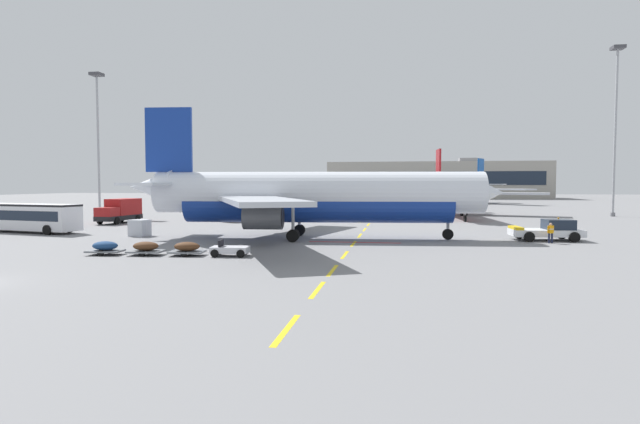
% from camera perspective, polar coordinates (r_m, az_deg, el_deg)
% --- Properties ---
extents(ground, '(400.00, 400.00, 0.00)m').
position_cam_1_polar(ground, '(65.00, 25.08, -1.63)').
color(ground, slate).
extents(apron_paint_markings, '(8.00, 96.77, 0.01)m').
position_cam_1_polar(apron_paint_markings, '(60.24, 5.19, -1.70)').
color(apron_paint_markings, yellow).
rests_on(apron_paint_markings, ground).
extents(airliner_foreground, '(34.82, 34.50, 12.20)m').
position_cam_1_polar(airliner_foreground, '(47.28, -0.96, 1.78)').
color(airliner_foreground, silver).
rests_on(airliner_foreground, ground).
extents(pushback_tug, '(6.21, 3.59, 2.08)m').
position_cam_1_polar(pushback_tug, '(50.40, 24.11, -1.88)').
color(pushback_tug, silver).
rests_on(pushback_tug, ground).
extents(airliner_mid_left, '(30.87, 32.58, 11.96)m').
position_cam_1_polar(airliner_mid_left, '(133.61, 15.64, 2.52)').
color(airliner_mid_left, white).
rests_on(airliner_mid_left, ground).
extents(airliner_far_center, '(31.93, 32.20, 11.28)m').
position_cam_1_polar(airliner_far_center, '(82.38, 14.30, 2.06)').
color(airliner_far_center, white).
rests_on(airliner_far_center, ground).
extents(apron_shuttle_bus, '(12.32, 5.03, 3.00)m').
position_cam_1_polar(apron_shuttle_bus, '(61.51, -29.72, -0.37)').
color(apron_shuttle_bus, silver).
rests_on(apron_shuttle_bus, ground).
extents(catering_truck, '(5.89, 7.15, 3.14)m').
position_cam_1_polar(catering_truck, '(71.71, -10.30, 0.36)').
color(catering_truck, black).
rests_on(catering_truck, ground).
extents(fuel_service_truck, '(3.10, 7.17, 3.14)m').
position_cam_1_polar(fuel_service_truck, '(71.19, -21.38, 0.17)').
color(fuel_service_truck, black).
rests_on(fuel_service_truck, ground).
extents(baggage_train, '(11.68, 2.49, 1.14)m').
position_cam_1_polar(baggage_train, '(37.98, -16.71, -3.87)').
color(baggage_train, silver).
rests_on(baggage_train, ground).
extents(ground_crew_worker, '(0.62, 0.50, 1.75)m').
position_cam_1_polar(ground_crew_worker, '(48.03, 24.31, -2.00)').
color(ground_crew_worker, '#191E38').
rests_on(ground_crew_worker, ground).
extents(uld_cargo_container, '(1.80, 1.76, 1.60)m').
position_cam_1_polar(uld_cargo_container, '(52.80, -19.45, -1.68)').
color(uld_cargo_container, '#B7BCC6').
rests_on(uld_cargo_container, ground).
extents(apron_light_mast_near, '(1.80, 1.80, 23.28)m').
position_cam_1_polar(apron_light_mast_near, '(93.02, -23.52, 8.77)').
color(apron_light_mast_near, slate).
rests_on(apron_light_mast_near, ground).
extents(apron_light_mast_far, '(1.80, 1.80, 26.25)m').
position_cam_1_polar(apron_light_mast_far, '(92.63, 30.09, 9.64)').
color(apron_light_mast_far, slate).
rests_on(apron_light_mast_far, ground).
extents(terminal_satellite, '(75.32, 25.85, 14.26)m').
position_cam_1_polar(terminal_satellite, '(189.61, 12.71, 3.46)').
color(terminal_satellite, '#9E998E').
rests_on(terminal_satellite, ground).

